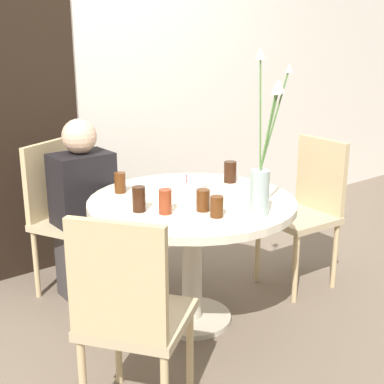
% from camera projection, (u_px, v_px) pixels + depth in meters
% --- Properties ---
extents(ground_plane, '(16.00, 16.00, 0.00)m').
position_uv_depth(ground_plane, '(192.00, 320.00, 3.01)').
color(ground_plane, '#6B5B4C').
extents(wall_back, '(8.00, 0.05, 2.60)m').
position_uv_depth(wall_back, '(81.00, 72.00, 3.54)').
color(wall_back, silver).
rests_on(wall_back, ground_plane).
extents(doorway_panel, '(0.90, 0.01, 2.05)m').
position_uv_depth(doorway_panel, '(10.00, 122.00, 3.29)').
color(doorway_panel, black).
rests_on(doorway_panel, ground_plane).
extents(dining_table, '(1.10, 1.10, 0.71)m').
position_uv_depth(dining_table, '(192.00, 222.00, 2.84)').
color(dining_table, beige).
rests_on(dining_table, ground_plane).
extents(chair_far_back, '(0.53, 0.53, 0.93)m').
position_uv_depth(chair_far_back, '(63.00, 209.00, 3.23)').
color(chair_far_back, tan).
rests_on(chair_far_back, ground_plane).
extents(chair_left_flank, '(0.56, 0.56, 0.93)m').
position_uv_depth(chair_left_flank, '(129.00, 311.00, 2.05)').
color(chair_left_flank, tan).
rests_on(chair_left_flank, ground_plane).
extents(chair_near_front, '(0.42, 0.42, 0.93)m').
position_uv_depth(chair_near_front, '(308.00, 204.00, 3.33)').
color(chair_near_front, tan).
rests_on(chair_near_front, ground_plane).
extents(birthday_cake, '(0.21, 0.21, 0.14)m').
position_uv_depth(birthday_cake, '(187.00, 191.00, 2.78)').
color(birthday_cake, white).
rests_on(birthday_cake, dining_table).
extents(flower_vase, '(0.18, 0.15, 0.78)m').
position_uv_depth(flower_vase, '(263.00, 165.00, 2.52)').
color(flower_vase, '#9EB2AD').
rests_on(flower_vase, dining_table).
extents(side_plate, '(0.19, 0.19, 0.01)m').
position_uv_depth(side_plate, '(163.00, 189.00, 2.97)').
color(side_plate, white).
rests_on(side_plate, dining_table).
extents(drink_glass_0, '(0.07, 0.07, 0.11)m').
position_uv_depth(drink_glass_0, '(203.00, 200.00, 2.61)').
color(drink_glass_0, '#51280F').
rests_on(drink_glass_0, dining_table).
extents(drink_glass_1, '(0.06, 0.06, 0.11)m').
position_uv_depth(drink_glass_1, '(120.00, 183.00, 2.91)').
color(drink_glass_1, '#51280F').
rests_on(drink_glass_1, dining_table).
extents(drink_glass_2, '(0.07, 0.07, 0.12)m').
position_uv_depth(drink_glass_2, '(230.00, 172.00, 3.11)').
color(drink_glass_2, '#33190C').
rests_on(drink_glass_2, dining_table).
extents(drink_glass_3, '(0.06, 0.06, 0.12)m').
position_uv_depth(drink_glass_3, '(165.00, 202.00, 2.57)').
color(drink_glass_3, maroon).
rests_on(drink_glass_3, dining_table).
extents(drink_glass_4, '(0.07, 0.07, 0.12)m').
position_uv_depth(drink_glass_4, '(139.00, 199.00, 2.60)').
color(drink_glass_4, '#33190C').
rests_on(drink_glass_4, dining_table).
extents(drink_glass_5, '(0.06, 0.06, 0.10)m').
position_uv_depth(drink_glass_5, '(217.00, 207.00, 2.53)').
color(drink_glass_5, '#51280F').
rests_on(drink_glass_5, dining_table).
extents(person_boy, '(0.34, 0.24, 1.09)m').
position_uv_depth(person_boy, '(84.00, 215.00, 3.17)').
color(person_boy, '#383333').
rests_on(person_boy, ground_plane).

